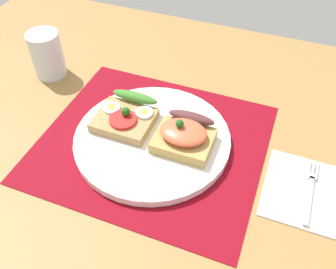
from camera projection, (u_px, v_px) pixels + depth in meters
ground_plane at (153, 149)px, 66.97cm from camera, size 120.00×90.00×3.20cm
placemat at (152, 142)px, 65.72cm from camera, size 39.25×34.81×0.30cm
plate at (152, 139)px, 65.09cm from camera, size 27.74×27.74×1.45cm
sandwich_egg_tomato at (126, 116)px, 66.22cm from camera, size 10.25×10.17×4.01cm
sandwich_salmon at (184, 136)px, 61.76cm from camera, size 9.84×9.42×5.55cm
napkin at (306, 191)px, 58.07cm from camera, size 13.03×14.09×0.60cm
fork at (310, 189)px, 57.85cm from camera, size 1.62×13.12×0.32cm
drinking_glass at (47, 55)px, 76.91cm from camera, size 6.69×6.69×9.73cm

